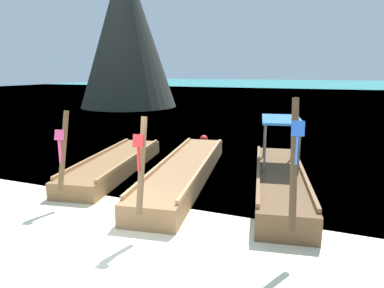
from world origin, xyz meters
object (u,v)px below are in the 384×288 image
at_px(longtail_boat_blue_ribbon, 280,180).
at_px(mooring_buoy_near, 204,139).
at_px(longtail_boat_pink_ribbon, 115,164).
at_px(longtail_boat_red_ribbon, 185,171).
at_px(karst_rock, 124,37).

height_order(longtail_boat_blue_ribbon, mooring_buoy_near, longtail_boat_blue_ribbon).
xyz_separation_m(longtail_boat_pink_ribbon, longtail_boat_red_ribbon, (2.41, 0.04, 0.03)).
bearing_deg(mooring_buoy_near, karst_rock, 133.42).
relative_size(longtail_boat_blue_ribbon, mooring_buoy_near, 17.29).
bearing_deg(karst_rock, longtail_boat_red_ribbon, -53.41).
bearing_deg(longtail_boat_pink_ribbon, karst_rock, 121.11).
xyz_separation_m(longtail_boat_pink_ribbon, mooring_buoy_near, (1.24, 5.07, -0.06)).
relative_size(longtail_boat_red_ribbon, karst_rock, 0.56).
xyz_separation_m(longtail_boat_blue_ribbon, karst_rock, (-15.78, 17.67, 5.69)).
relative_size(longtail_boat_red_ribbon, longtail_boat_blue_ribbon, 1.15).
bearing_deg(longtail_boat_red_ribbon, mooring_buoy_near, 103.16).
bearing_deg(karst_rock, longtail_boat_blue_ribbon, -48.24).
height_order(longtail_boat_blue_ribbon, karst_rock, karst_rock).
xyz_separation_m(longtail_boat_red_ribbon, karst_rock, (-13.03, 17.55, 5.77)).
height_order(longtail_boat_pink_ribbon, longtail_boat_red_ribbon, longtail_boat_red_ribbon).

